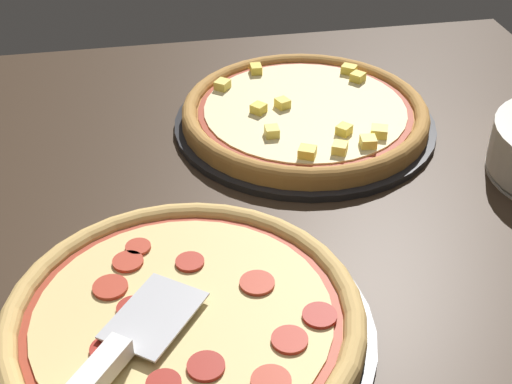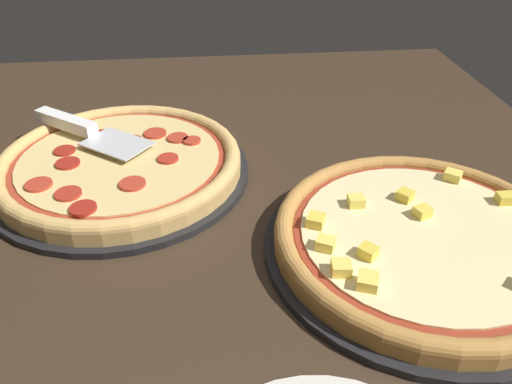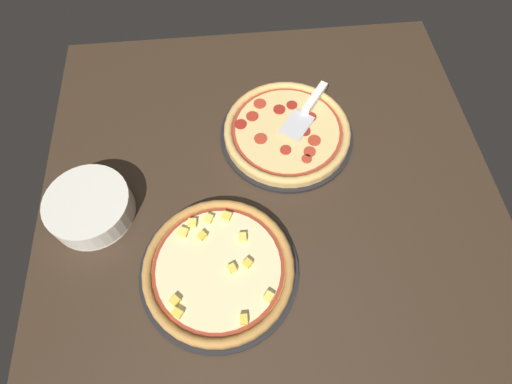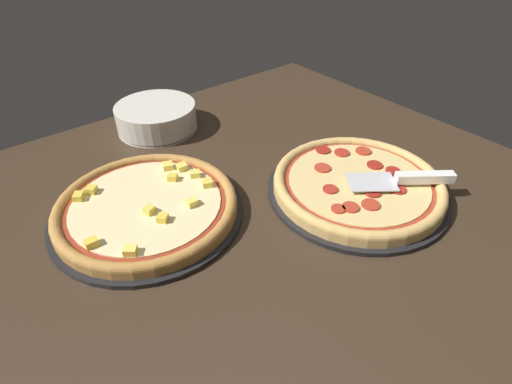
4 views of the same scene
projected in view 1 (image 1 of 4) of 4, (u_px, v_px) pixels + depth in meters
The scene contains 6 objects.
ground_plane at pixel (231, 255), 85.00cm from camera, with size 122.84×117.73×3.60cm, color #38281C.
pizza_pan_front at pixel (185, 333), 71.68cm from camera, with size 38.59×38.59×1.00cm, color black.
pizza_front at pixel (183, 319), 70.48cm from camera, with size 36.27×36.27×3.09cm.
pizza_pan_back at pixel (304, 123), 105.82cm from camera, with size 38.55×38.55×1.00cm, color black.
pizza_back at pixel (305, 112), 104.70cm from camera, with size 36.24×36.24×3.42cm.
serving_spatula at pixel (100, 372), 62.06cm from camera, with size 16.83×20.24×2.00cm.
Camera 1 is at (-8.83, -64.17, 53.83)cm, focal length 50.00 mm.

